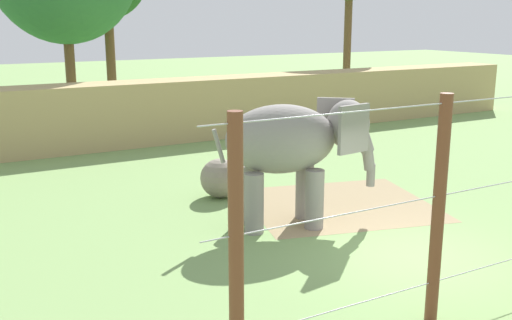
% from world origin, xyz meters
% --- Properties ---
extents(ground_plane, '(120.00, 120.00, 0.00)m').
position_xyz_m(ground_plane, '(0.00, 0.00, 0.00)').
color(ground_plane, '#759956').
extents(dirt_patch, '(5.57, 5.19, 0.01)m').
position_xyz_m(dirt_patch, '(0.84, 3.42, 0.00)').
color(dirt_patch, '#937F5B').
rests_on(dirt_patch, ground).
extents(embankment_wall, '(36.00, 1.80, 2.41)m').
position_xyz_m(embankment_wall, '(0.00, 13.60, 1.20)').
color(embankment_wall, tan).
rests_on(embankment_wall, ground).
extents(elephant, '(3.84, 2.17, 2.93)m').
position_xyz_m(elephant, '(-1.05, 2.75, 1.94)').
color(elephant, gray).
rests_on(elephant, ground).
extents(enrichment_ball, '(1.07, 1.07, 1.07)m').
position_xyz_m(enrichment_ball, '(-1.60, 5.55, 0.54)').
color(enrichment_ball, gray).
rests_on(enrichment_ball, ground).
extents(cable_fence, '(11.32, 0.20, 3.69)m').
position_xyz_m(cable_fence, '(0.03, -2.27, 1.85)').
color(cable_fence, brown).
rests_on(cable_fence, ground).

